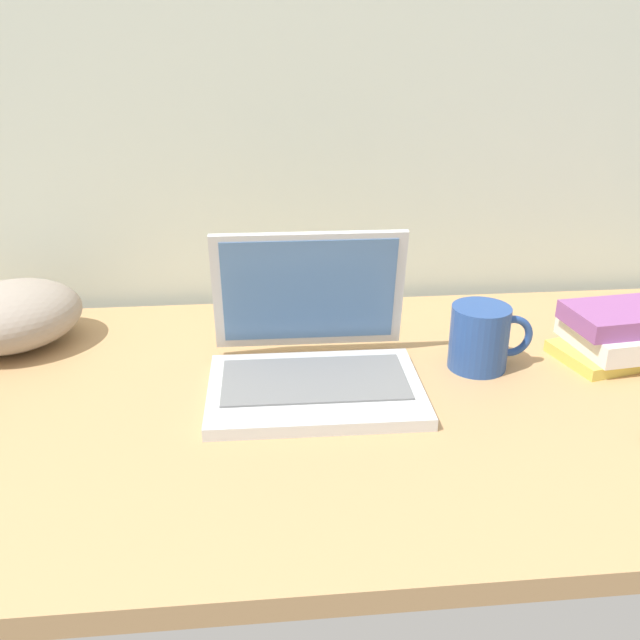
{
  "coord_description": "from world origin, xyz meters",
  "views": [
    {
      "loc": [
        -0.09,
        -0.86,
        0.52
      ],
      "look_at": [
        -0.01,
        0.0,
        0.15
      ],
      "focal_mm": 38.06,
      "sensor_mm": 36.0,
      "label": 1
    }
  ],
  "objects_px": {
    "coffee_mug": "(481,337)",
    "cushion": "(12,316)",
    "laptop": "(313,354)",
    "book_stack": "(622,334)"
  },
  "relations": [
    {
      "from": "coffee_mug",
      "to": "laptop",
      "type": "bearing_deg",
      "value": -174.77
    },
    {
      "from": "coffee_mug",
      "to": "book_stack",
      "type": "height_order",
      "value": "coffee_mug"
    },
    {
      "from": "coffee_mug",
      "to": "book_stack",
      "type": "relative_size",
      "value": 0.59
    },
    {
      "from": "book_stack",
      "to": "cushion",
      "type": "height_order",
      "value": "cushion"
    },
    {
      "from": "coffee_mug",
      "to": "cushion",
      "type": "height_order",
      "value": "cushion"
    },
    {
      "from": "laptop",
      "to": "book_stack",
      "type": "relative_size",
      "value": 1.4
    },
    {
      "from": "laptop",
      "to": "coffee_mug",
      "type": "xyz_separation_m",
      "value": [
        0.27,
        0.02,
        0.01
      ]
    },
    {
      "from": "book_stack",
      "to": "cushion",
      "type": "bearing_deg",
      "value": 172.04
    },
    {
      "from": "book_stack",
      "to": "laptop",
      "type": "bearing_deg",
      "value": -175.69
    },
    {
      "from": "laptop",
      "to": "book_stack",
      "type": "height_order",
      "value": "laptop"
    }
  ]
}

